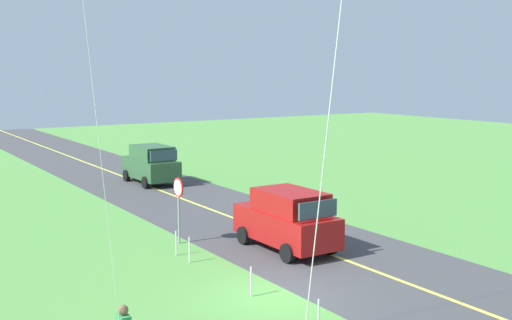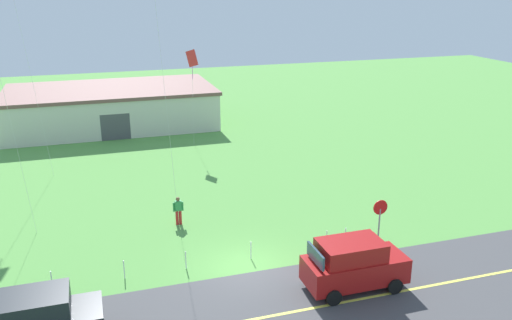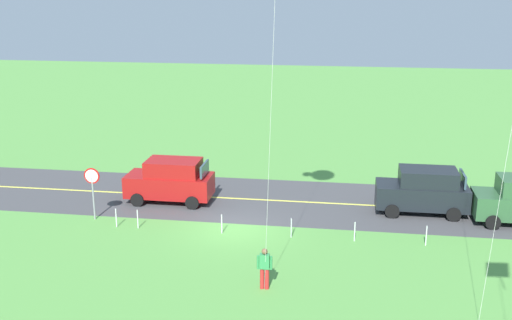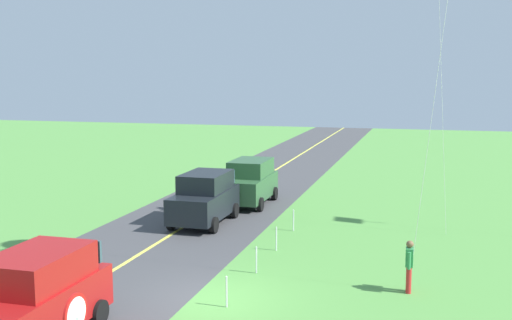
{
  "view_description": "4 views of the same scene",
  "coord_description": "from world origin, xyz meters",
  "px_view_note": "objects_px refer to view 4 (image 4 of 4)",
  "views": [
    {
      "loc": [
        -14.56,
        10.26,
        6.55
      ],
      "look_at": [
        -1.28,
        1.65,
        4.32
      ],
      "focal_mm": 44.46,
      "sensor_mm": 36.0,
      "label": 1
    },
    {
      "loc": [
        -6.32,
        -21.35,
        12.7
      ],
      "look_at": [
        0.49,
        0.03,
        5.22
      ],
      "focal_mm": 37.85,
      "sensor_mm": 36.0,
      "label": 2
    },
    {
      "loc": [
        -4.91,
        25.85,
        10.8
      ],
      "look_at": [
        -1.28,
        1.83,
        3.85
      ],
      "focal_mm": 42.88,
      "sensor_mm": 36.0,
      "label": 3
    },
    {
      "loc": [
        16.43,
        6.0,
        6.52
      ],
      "look_at": [
        -1.46,
        1.03,
        3.96
      ],
      "focal_mm": 43.64,
      "sensor_mm": 36.0,
      "label": 4
    }
  ],
  "objects_px": {
    "car_parked_west_far": "(250,182)",
    "car_parked_west_near": "(205,198)",
    "car_suv_foreground": "(35,297)",
    "person_adult_near": "(409,265)"
  },
  "relations": [
    {
      "from": "car_suv_foreground",
      "to": "person_adult_near",
      "type": "distance_m",
      "value": 10.59
    },
    {
      "from": "car_parked_west_far",
      "to": "person_adult_near",
      "type": "xyz_separation_m",
      "value": [
        11.1,
        8.18,
        -0.29
      ]
    },
    {
      "from": "car_suv_foreground",
      "to": "car_parked_west_far",
      "type": "xyz_separation_m",
      "value": [
        -17.17,
        0.5,
        0.0
      ]
    },
    {
      "from": "car_parked_west_far",
      "to": "car_parked_west_near",
      "type": "distance_m",
      "value": 4.55
    },
    {
      "from": "car_parked_west_near",
      "to": "car_parked_west_far",
      "type": "bearing_deg",
      "value": 170.23
    },
    {
      "from": "car_suv_foreground",
      "to": "car_parked_west_far",
      "type": "relative_size",
      "value": 1.0
    },
    {
      "from": "car_suv_foreground",
      "to": "car_parked_west_near",
      "type": "distance_m",
      "value": 12.69
    },
    {
      "from": "car_parked_west_far",
      "to": "car_parked_west_near",
      "type": "relative_size",
      "value": 1.0
    },
    {
      "from": "car_suv_foreground",
      "to": "car_parked_west_far",
      "type": "distance_m",
      "value": 17.18
    },
    {
      "from": "car_parked_west_near",
      "to": "person_adult_near",
      "type": "xyz_separation_m",
      "value": [
        6.61,
        8.95,
        -0.29
      ]
    }
  ]
}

